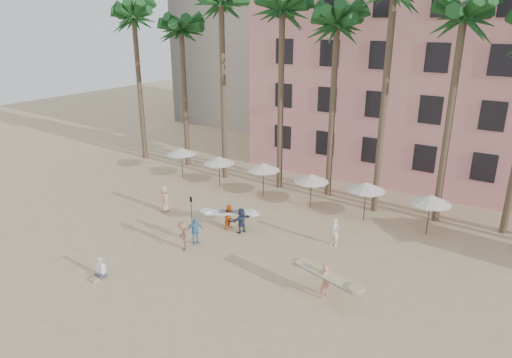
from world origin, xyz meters
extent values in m
plane|color=#D1B789|center=(0.00, 0.00, 0.00)|extent=(120.00, 120.00, 0.00)
cube|color=pink|center=(7.00, 26.00, 8.00)|extent=(35.00, 14.00, 16.00)
cylinder|color=brown|center=(-20.00, 15.00, 6.50)|extent=(0.44, 0.44, 13.00)
cylinder|color=brown|center=(-15.00, 15.50, 6.00)|extent=(0.44, 0.44, 12.00)
cylinder|color=brown|center=(-10.00, 14.50, 7.00)|extent=(0.44, 0.44, 14.00)
cylinder|color=brown|center=(-5.00, 15.00, 6.75)|extent=(0.44, 0.44, 13.50)
cylinder|color=brown|center=(-1.00, 15.50, 6.25)|extent=(0.44, 0.44, 12.50)
cylinder|color=brown|center=(3.00, 14.50, 7.25)|extent=(0.44, 0.44, 14.50)
cylinder|color=brown|center=(7.00, 15.00, 6.50)|extent=(0.44, 0.44, 13.00)
cylinder|color=#332B23|center=(-13.00, 12.50, 1.25)|extent=(0.07, 0.07, 2.50)
cone|color=silver|center=(-13.00, 12.50, 2.35)|extent=(2.50, 2.50, 0.55)
cylinder|color=#332B23|center=(-9.00, 12.40, 1.20)|extent=(0.07, 0.07, 2.40)
cone|color=silver|center=(-9.00, 12.40, 2.25)|extent=(2.50, 2.50, 0.55)
cylinder|color=#332B23|center=(-5.00, 12.60, 1.25)|extent=(0.07, 0.07, 2.50)
cone|color=silver|center=(-5.00, 12.60, 2.35)|extent=(2.50, 2.50, 0.55)
cylinder|color=#332B23|center=(-1.00, 12.50, 1.20)|extent=(0.07, 0.07, 2.40)
cone|color=silver|center=(-1.00, 12.50, 2.25)|extent=(2.50, 2.50, 0.55)
cylinder|color=#332B23|center=(3.00, 12.40, 1.30)|extent=(0.07, 0.07, 2.60)
cone|color=silver|center=(3.00, 12.40, 2.45)|extent=(2.50, 2.50, 0.55)
cylinder|color=#332B23|center=(7.00, 12.60, 1.25)|extent=(0.07, 0.07, 2.50)
cone|color=silver|center=(7.00, 12.60, 2.35)|extent=(2.50, 2.50, 0.55)
imported|color=tan|center=(4.57, 2.90, 0.88)|extent=(0.52, 0.70, 1.76)
cube|color=#C6B87C|center=(4.57, 2.90, 1.23)|extent=(3.37, 1.31, 0.39)
imported|color=orange|center=(-3.78, 6.61, 0.81)|extent=(0.64, 0.81, 1.63)
cube|color=white|center=(-3.78, 6.61, 1.14)|extent=(3.08, 1.95, 0.31)
imported|color=#313755|center=(-2.84, 6.56, 0.81)|extent=(0.96, 1.58, 1.63)
imported|color=#539CC3|center=(-4.31, 3.83, 0.85)|extent=(0.91, 1.05, 1.69)
imported|color=tan|center=(-9.24, 6.43, 0.93)|extent=(1.08, 1.00, 1.86)
imported|color=#A56F58|center=(-4.30, 2.81, 0.89)|extent=(1.33, 1.16, 1.79)
imported|color=white|center=(2.75, 8.07, 0.85)|extent=(0.63, 0.43, 1.71)
cylinder|color=black|center=(-5.75, 5.22, 1.05)|extent=(0.04, 0.04, 2.10)
cube|color=black|center=(-5.75, 5.22, 2.05)|extent=(0.18, 0.03, 0.35)
cube|color=#3F3F4C|center=(-5.98, -1.80, 0.13)|extent=(0.47, 0.44, 0.25)
cube|color=tan|center=(-5.98, -2.16, 0.06)|extent=(0.42, 0.47, 0.13)
cube|color=white|center=(-5.98, -1.74, 0.52)|extent=(0.46, 0.27, 0.57)
sphere|color=tan|center=(-5.98, -1.74, 0.94)|extent=(0.25, 0.25, 0.25)
camera|label=1|loc=(12.03, -14.79, 12.69)|focal=32.00mm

